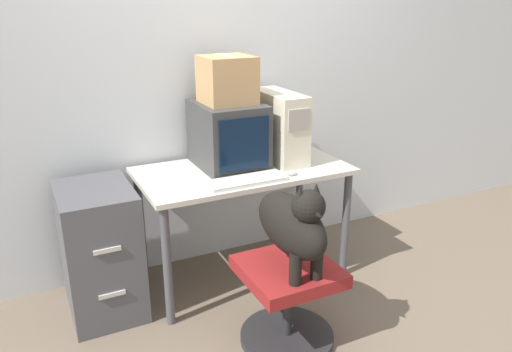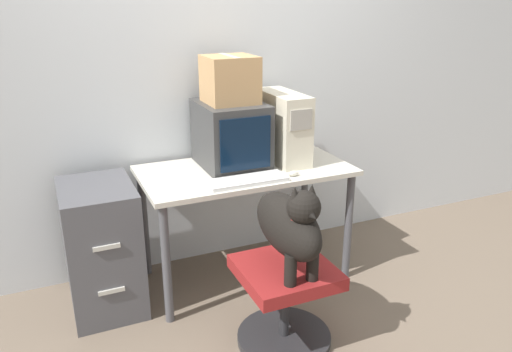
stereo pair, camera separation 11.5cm
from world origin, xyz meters
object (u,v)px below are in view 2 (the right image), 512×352
Objects in this scene: crt_monitor at (231,134)px; dog at (290,224)px; keyboard at (247,180)px; office_chair at (285,299)px; cardboard_box at (230,79)px; filing_cabinet at (102,248)px; pc_tower at (282,127)px.

dog is (-0.02, -0.84, -0.25)m from crt_monitor.
keyboard reaches higher than office_chair.
filing_cabinet is at bearing -175.15° from cardboard_box.
keyboard is at bearing 91.58° from office_chair.
keyboard is 0.69m from office_chair.
keyboard is (-0.03, -0.33, -0.19)m from crt_monitor.
pc_tower is at bearing 38.87° from keyboard.
filing_cabinet is 2.59× the size of cardboard_box.
filing_cabinet is (-1.18, -0.04, -0.59)m from pc_tower.
crt_monitor is at bearing -90.00° from cardboard_box.
crt_monitor reaches higher than keyboard.
cardboard_box reaches higher than dog.
dog is at bearing -91.38° from crt_monitor.
filing_cabinet is at bearing -175.42° from crt_monitor.
crt_monitor is at bearing 88.56° from office_chair.
office_chair is at bearing -91.44° from cardboard_box.
keyboard is at bearing -95.77° from crt_monitor.
cardboard_box is (0.02, 0.81, 1.03)m from office_chair.
office_chair is 0.90× the size of dog.
office_chair is 0.45m from dog.
filing_cabinet is (-0.82, 0.77, -0.33)m from dog.
keyboard is (-0.38, -0.30, -0.21)m from pc_tower.
office_chair is 1.31m from cardboard_box.
filing_cabinet is (-0.84, -0.07, -0.57)m from crt_monitor.
crt_monitor is 1.02× the size of keyboard.
cardboard_box reaches higher than keyboard.
office_chair is at bearing -88.42° from keyboard.
pc_tower is (0.34, -0.03, 0.02)m from crt_monitor.
cardboard_box reaches higher than office_chair.
keyboard is 1.59× the size of cardboard_box.
crt_monitor reaches higher than filing_cabinet.
pc_tower is at bearing -5.22° from cardboard_box.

